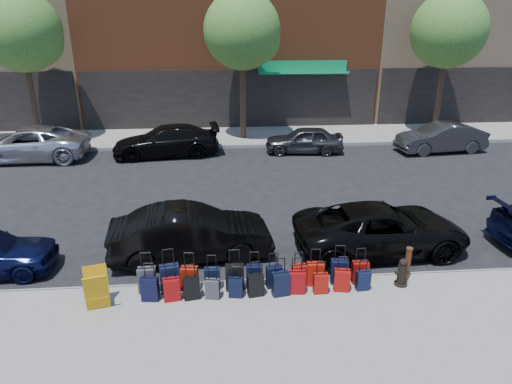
{
  "coord_description": "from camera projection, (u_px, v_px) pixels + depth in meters",
  "views": [
    {
      "loc": [
        -0.72,
        -14.17,
        6.29
      ],
      "look_at": [
        0.3,
        -1.5,
        1.31
      ],
      "focal_mm": 32.0,
      "sensor_mm": 36.0,
      "label": 1
    }
  ],
  "objects": [
    {
      "name": "suitcase_back_6",
      "position": [
        281.0,
        284.0,
        10.58
      ],
      "size": [
        0.43,
        0.3,
        0.94
      ],
      "rotation": [
        0.0,
        0.0,
        0.19
      ],
      "color": "black",
      "rests_on": "sidewalk_near"
    },
    {
      "name": "suitcase_front_6",
      "position": [
        274.0,
        276.0,
        10.91
      ],
      "size": [
        0.39,
        0.25,
        0.89
      ],
      "rotation": [
        0.0,
        0.0,
        0.15
      ],
      "color": "black",
      "rests_on": "sidewalk_near"
    },
    {
      "name": "tree_center",
      "position": [
        245.0,
        33.0,
        22.39
      ],
      "size": [
        3.8,
        3.8,
        7.27
      ],
      "color": "black",
      "rests_on": "sidewalk_far"
    },
    {
      "name": "display_rack",
      "position": [
        97.0,
        289.0,
        10.09
      ],
      "size": [
        0.63,
        0.67,
        0.91
      ],
      "rotation": [
        0.0,
        0.0,
        0.24
      ],
      "color": "orange",
      "rests_on": "sidewalk_near"
    },
    {
      "name": "suitcase_front_5",
      "position": [
        254.0,
        276.0,
        10.92
      ],
      "size": [
        0.38,
        0.21,
        0.91
      ],
      "rotation": [
        0.0,
        0.0,
        -0.01
      ],
      "color": "black",
      "rests_on": "sidewalk_near"
    },
    {
      "name": "suitcase_front_0",
      "position": [
        147.0,
        280.0,
        10.7
      ],
      "size": [
        0.42,
        0.24,
        1.01
      ],
      "rotation": [
        0.0,
        0.0,
        0.01
      ],
      "color": "#38383D",
      "rests_on": "sidewalk_near"
    },
    {
      "name": "fire_hydrant",
      "position": [
        402.0,
        273.0,
        10.97
      ],
      "size": [
        0.36,
        0.32,
        0.71
      ],
      "rotation": [
        0.0,
        0.0,
        0.19
      ],
      "color": "black",
      "rests_on": "sidewalk_near"
    },
    {
      "name": "suitcase_front_3",
      "position": [
        212.0,
        278.0,
        10.84
      ],
      "size": [
        0.36,
        0.2,
        0.88
      ],
      "rotation": [
        0.0,
        0.0,
        0.01
      ],
      "color": "black",
      "rests_on": "sidewalk_near"
    },
    {
      "name": "suitcase_back_2",
      "position": [
        191.0,
        288.0,
        10.46
      ],
      "size": [
        0.39,
        0.27,
        0.87
      ],
      "rotation": [
        0.0,
        0.0,
        0.17
      ],
      "color": "black",
      "rests_on": "sidewalk_near"
    },
    {
      "name": "suitcase_back_1",
      "position": [
        172.0,
        289.0,
        10.4
      ],
      "size": [
        0.4,
        0.27,
        0.89
      ],
      "rotation": [
        0.0,
        0.0,
        0.17
      ],
      "color": "#95090B",
      "rests_on": "sidewalk_near"
    },
    {
      "name": "curb_far",
      "position": [
        235.0,
        147.0,
        22.88
      ],
      "size": [
        60.0,
        0.08,
        0.15
      ],
      "primitive_type": "cube",
      "color": "gray",
      "rests_on": "ground"
    },
    {
      "name": "suitcase_front_9",
      "position": [
        339.0,
        271.0,
        11.06
      ],
      "size": [
        0.44,
        0.28,
        0.99
      ],
      "rotation": [
        0.0,
        0.0,
        -0.13
      ],
      "color": "black",
      "rests_on": "sidewalk_near"
    },
    {
      "name": "ground",
      "position": [
        244.0,
        212.0,
        15.5
      ],
      "size": [
        120.0,
        120.0,
        0.0
      ],
      "primitive_type": "plane",
      "color": "black",
      "rests_on": "ground"
    },
    {
      "name": "suitcase_front_2",
      "position": [
        189.0,
        279.0,
        10.78
      ],
      "size": [
        0.43,
        0.28,
        0.97
      ],
      "rotation": [
        0.0,
        0.0,
        -0.15
      ],
      "color": "#971A09",
      "rests_on": "sidewalk_near"
    },
    {
      "name": "car_near_2",
      "position": [
        381.0,
        229.0,
        12.78
      ],
      "size": [
        4.97,
        2.51,
        1.35
      ],
      "primitive_type": "imported",
      "rotation": [
        0.0,
        0.0,
        1.63
      ],
      "color": "black",
      "rests_on": "ground"
    },
    {
      "name": "suitcase_back_5",
      "position": [
        255.0,
        285.0,
        10.57
      ],
      "size": [
        0.39,
        0.27,
        0.87
      ],
      "rotation": [
        0.0,
        0.0,
        0.16
      ],
      "color": "black",
      "rests_on": "sidewalk_near"
    },
    {
      "name": "car_far_1",
      "position": [
        166.0,
        141.0,
        21.43
      ],
      "size": [
        5.12,
        2.53,
        1.43
      ],
      "primitive_type": "imported",
      "rotation": [
        0.0,
        0.0,
        -1.46
      ],
      "color": "black",
      "rests_on": "ground"
    },
    {
      "name": "suitcase_front_10",
      "position": [
        360.0,
        272.0,
        11.07
      ],
      "size": [
        0.38,
        0.21,
        0.92
      ],
      "rotation": [
        0.0,
        0.0,
        -0.01
      ],
      "color": "maroon",
      "rests_on": "sidewalk_near"
    },
    {
      "name": "suitcase_back_7",
      "position": [
        297.0,
        282.0,
        10.67
      ],
      "size": [
        0.4,
        0.25,
        0.91
      ],
      "rotation": [
        0.0,
        0.0,
        -0.07
      ],
      "color": "maroon",
      "rests_on": "sidewalk_near"
    },
    {
      "name": "suitcase_back_0",
      "position": [
        150.0,
        289.0,
        10.4
      ],
      "size": [
        0.41,
        0.27,
        0.93
      ],
      "rotation": [
        0.0,
        0.0,
        -0.11
      ],
      "color": "black",
      "rests_on": "sidewalk_near"
    },
    {
      "name": "tree_left",
      "position": [
        24.0,
        34.0,
        21.61
      ],
      "size": [
        3.8,
        3.8,
        7.27
      ],
      "color": "black",
      "rests_on": "sidewalk_far"
    },
    {
      "name": "car_far_0",
      "position": [
        27.0,
        144.0,
        20.82
      ],
      "size": [
        5.44,
        2.55,
        1.51
      ],
      "primitive_type": "imported",
      "rotation": [
        0.0,
        0.0,
        -1.56
      ],
      "color": "silver",
      "rests_on": "ground"
    },
    {
      "name": "suitcase_back_3",
      "position": [
        213.0,
        289.0,
        10.49
      ],
      "size": [
        0.35,
        0.24,
        0.77
      ],
      "rotation": [
        0.0,
        0.0,
        -0.17
      ],
      "color": "#38383D",
      "rests_on": "sidewalk_near"
    },
    {
      "name": "tree_right",
      "position": [
        451.0,
        32.0,
        23.17
      ],
      "size": [
        3.8,
        3.8,
        7.27
      ],
      "color": "black",
      "rests_on": "sidewalk_far"
    },
    {
      "name": "suitcase_back_8",
      "position": [
        321.0,
        283.0,
        10.68
      ],
      "size": [
        0.34,
        0.2,
        0.8
      ],
      "rotation": [
        0.0,
        0.0,
        -0.0
      ],
      "color": "#9C110A",
      "rests_on": "sidewalk_near"
    },
    {
      "name": "car_near_1",
      "position": [
        191.0,
        234.0,
        12.39
      ],
      "size": [
        4.51,
        1.99,
        1.44
      ],
      "primitive_type": "imported",
      "rotation": [
        0.0,
        0.0,
        1.68
      ],
      "color": "black",
      "rests_on": "ground"
    },
    {
      "name": "suitcase_back_4",
      "position": [
        236.0,
        287.0,
        10.54
      ],
      "size": [
        0.35,
        0.24,
        0.78
      ],
      "rotation": [
        0.0,
        0.0,
        -0.16
      ],
      "color": "black",
      "rests_on": "sidewalk_near"
    },
    {
      "name": "car_far_2",
      "position": [
        304.0,
        140.0,
        21.94
      ],
      "size": [
        3.82,
        1.81,
        1.26
      ],
      "primitive_type": "imported",
      "rotation": [
        0.0,
        0.0,
        -1.66
      ],
      "color": "#363638",
      "rests_on": "ground"
    },
    {
      "name": "sidewalk_far",
      "position": [
        234.0,
        137.0,
        24.75
      ],
      "size": [
        60.0,
        4.0,
        0.15
      ],
      "primitive_type": "cube",
      "color": "gray",
      "rests_on": "ground"
    },
    {
      "name": "suitcase_front_1",
      "position": [
        170.0,
        278.0,
        10.73
      ],
      "size": [
        0.49,
        0.33,
        1.08
      ],
      "rotation": [
        0.0,
        0.0,
        0.21
      ],
      "color": "black",
      "rests_on": "sidewalk_near"
    },
    {
      "name": "suitcase_front_8",
      "position": [
        315.0,
        274.0,
        10.99
      ],
      "size": [
        0.4,
        0.23,
        0.94
      ],
      "rotation": [
        0.0,
        0.0,
        -0.04
      ],
      "color": "#AA170B",
      "rests_on": "sidewalk_near"
    },
    {
      "name": "suitcase_back_9",
      "position": [
        342.0,
        280.0,
        10.76
      ],
      "size": [
        0.4,
        0.28,
        0.88
      ],
      "rotation": [
        0.0,
        0.0,
        -0.19
      ],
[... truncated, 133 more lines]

